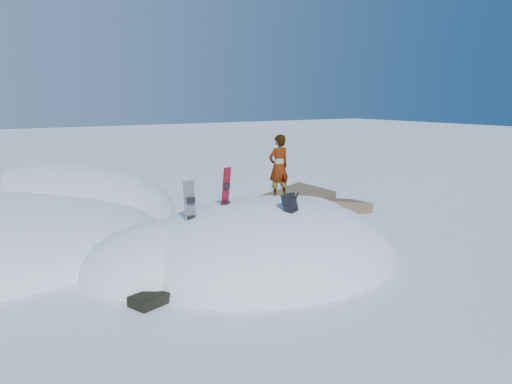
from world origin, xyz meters
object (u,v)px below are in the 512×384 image
person (279,167)px  snowboard_dark (191,211)px  backpack (290,203)px  snowboard_red (226,197)px

person → snowboard_dark: bearing=8.7°
person → backpack: bearing=61.2°
person → snowboard_red: bearing=8.6°
snowboard_dark → backpack: (1.97, -1.19, 0.18)m
backpack → snowboard_dark: bearing=123.2°
backpack → snowboard_red: bearing=98.2°
snowboard_red → snowboard_dark: (-1.04, -0.20, -0.19)m
snowboard_dark → person: bearing=9.4°
snowboard_dark → backpack: size_ratio=2.80×
snowboard_dark → person: 2.98m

